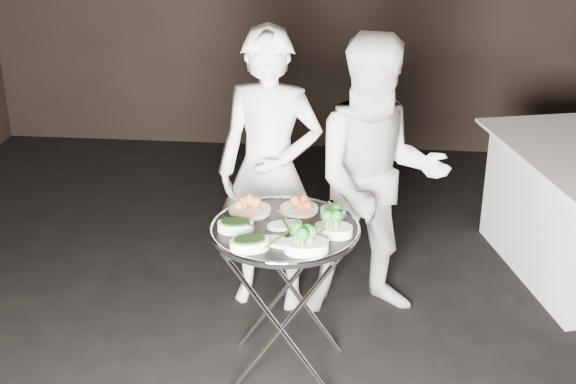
# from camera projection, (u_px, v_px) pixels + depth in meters

# --- Properties ---
(tray_stand) EXTENTS (0.56, 0.47, 0.82)m
(tray_stand) POSITION_uv_depth(u_px,v_px,m) (285.00, 296.00, 3.94)
(tray_stand) COLOR silver
(tray_stand) RESTS_ON floor
(serving_tray) EXTENTS (0.72, 0.72, 0.04)m
(serving_tray) POSITION_uv_depth(u_px,v_px,m) (285.00, 229.00, 3.79)
(serving_tray) COLOR black
(serving_tray) RESTS_ON tray_stand
(potato_plate_a) EXTENTS (0.21, 0.21, 0.08)m
(potato_plate_a) POSITION_uv_depth(u_px,v_px,m) (250.00, 206.00, 3.93)
(potato_plate_a) COLOR beige
(potato_plate_a) RESTS_ON serving_tray
(potato_plate_b) EXTENTS (0.19, 0.19, 0.07)m
(potato_plate_b) POSITION_uv_depth(u_px,v_px,m) (299.00, 205.00, 3.95)
(potato_plate_b) COLOR beige
(potato_plate_b) RESTS_ON serving_tray
(greens_bowl) EXTENTS (0.13, 0.13, 0.07)m
(greens_bowl) POSITION_uv_depth(u_px,v_px,m) (333.00, 211.00, 3.88)
(greens_bowl) COLOR white
(greens_bowl) RESTS_ON serving_tray
(asparagus_plate_a) EXTENTS (0.19, 0.15, 0.03)m
(asparagus_plate_a) POSITION_uv_depth(u_px,v_px,m) (285.00, 224.00, 3.79)
(asparagus_plate_a) COLOR white
(asparagus_plate_a) RESTS_ON serving_tray
(asparagus_plate_b) EXTENTS (0.19, 0.15, 0.03)m
(asparagus_plate_b) POSITION_uv_depth(u_px,v_px,m) (278.00, 241.00, 3.63)
(asparagus_plate_b) COLOR white
(asparagus_plate_b) RESTS_ON serving_tray
(spinach_bowl_a) EXTENTS (0.17, 0.12, 0.07)m
(spinach_bowl_a) POSITION_uv_depth(u_px,v_px,m) (235.00, 225.00, 3.74)
(spinach_bowl_a) COLOR white
(spinach_bowl_a) RESTS_ON serving_tray
(spinach_bowl_b) EXTENTS (0.21, 0.16, 0.07)m
(spinach_bowl_b) POSITION_uv_depth(u_px,v_px,m) (249.00, 243.00, 3.57)
(spinach_bowl_b) COLOR white
(spinach_bowl_b) RESTS_ON serving_tray
(broccoli_bowl_a) EXTENTS (0.19, 0.15, 0.07)m
(broccoli_bowl_a) POSITION_uv_depth(u_px,v_px,m) (334.00, 228.00, 3.71)
(broccoli_bowl_a) COLOR white
(broccoli_bowl_a) RESTS_ON serving_tray
(broccoli_bowl_b) EXTENTS (0.22, 0.18, 0.08)m
(broccoli_bowl_b) POSITION_uv_depth(u_px,v_px,m) (307.00, 244.00, 3.55)
(broccoli_bowl_b) COLOR white
(broccoli_bowl_b) RESTS_ON serving_tray
(serving_utensils) EXTENTS (0.57, 0.43, 0.01)m
(serving_utensils) POSITION_uv_depth(u_px,v_px,m) (290.00, 213.00, 3.83)
(serving_utensils) COLOR silver
(serving_utensils) RESTS_ON serving_tray
(waiter_left) EXTENTS (0.64, 0.46, 1.63)m
(waiter_left) POSITION_uv_depth(u_px,v_px,m) (270.00, 172.00, 4.46)
(waiter_left) COLOR white
(waiter_left) RESTS_ON floor
(waiter_right) EXTENTS (0.89, 0.75, 1.62)m
(waiter_right) POSITION_uv_depth(u_px,v_px,m) (377.00, 180.00, 4.37)
(waiter_right) COLOR white
(waiter_right) RESTS_ON floor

